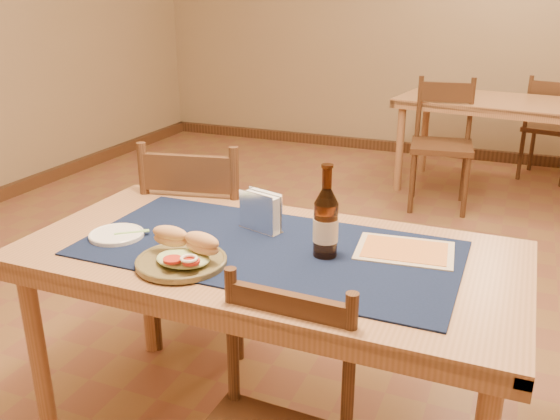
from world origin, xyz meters
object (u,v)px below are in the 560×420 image
at_px(main_table, 268,272).
at_px(chair_main_far, 204,238).
at_px(beer_bottle, 326,223).
at_px(sandwich_plate, 183,256).
at_px(napkin_holder, 261,212).
at_px(back_table, 507,111).

height_order(main_table, chair_main_far, chair_main_far).
xyz_separation_m(main_table, beer_bottle, (0.19, 0.01, 0.20)).
bearing_deg(sandwich_plate, napkin_holder, 72.91).
xyz_separation_m(main_table, chair_main_far, (-0.54, 0.51, -0.17)).
xyz_separation_m(back_table, napkin_holder, (-0.66, -3.13, 0.15)).
height_order(back_table, beer_bottle, beer_bottle).
relative_size(back_table, sandwich_plate, 6.19).
bearing_deg(main_table, chair_main_far, 136.41).
height_order(main_table, sandwich_plate, sandwich_plate).
distance_m(chair_main_far, napkin_holder, 0.68).
xyz_separation_m(chair_main_far, beer_bottle, (0.72, -0.50, 0.36)).
relative_size(main_table, sandwich_plate, 5.81).
distance_m(beer_bottle, napkin_holder, 0.29).
height_order(main_table, back_table, same).
relative_size(chair_main_far, napkin_holder, 5.75).
bearing_deg(chair_main_far, sandwich_plate, -64.10).
distance_m(main_table, back_table, 3.30).
bearing_deg(napkin_holder, sandwich_plate, -107.09).
relative_size(sandwich_plate, beer_bottle, 0.94).
xyz_separation_m(main_table, sandwich_plate, (-0.19, -0.21, 0.12)).
xyz_separation_m(chair_main_far, sandwich_plate, (0.35, -0.72, 0.28)).
bearing_deg(napkin_holder, chair_main_far, 139.70).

